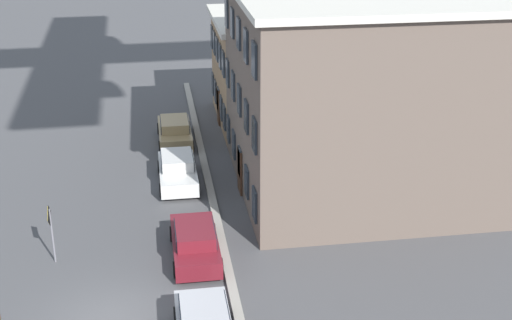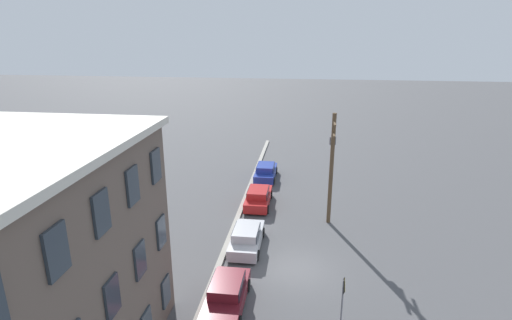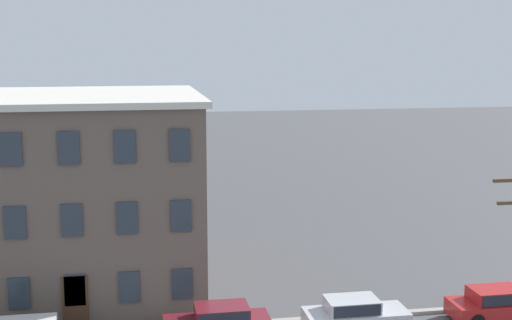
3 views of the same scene
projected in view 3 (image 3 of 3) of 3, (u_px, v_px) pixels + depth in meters
kerb_strip at (301, 320)px, 31.27m from camera, size 56.00×0.36×0.16m
apartment_midblock at (80, 189)px, 35.80m from camera, size 12.08×11.87×9.63m
car_silver at (354, 314)px, 30.25m from camera, size 4.40×1.92×1.43m
car_red at (498, 303)px, 31.46m from camera, size 4.40×1.92×1.43m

